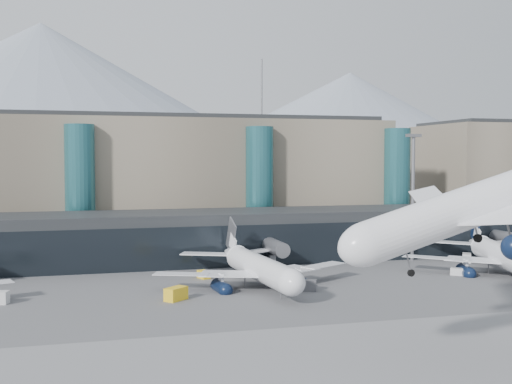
# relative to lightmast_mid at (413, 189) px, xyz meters

# --- Properties ---
(ground) EXTENTS (900.00, 900.00, 0.00)m
(ground) POSITION_rel_lightmast_mid_xyz_m (-30.00, -48.00, -14.42)
(ground) COLOR #515154
(ground) RESTS_ON ground
(runway_strip) EXTENTS (400.00, 40.00, 0.04)m
(runway_strip) POSITION_rel_lightmast_mid_xyz_m (-30.00, -63.00, -14.40)
(runway_strip) COLOR slate
(runway_strip) RESTS_ON ground
(runway_markings) EXTENTS (128.00, 1.00, 0.02)m
(runway_markings) POSITION_rel_lightmast_mid_xyz_m (-30.00, -63.00, -14.37)
(runway_markings) COLOR gold
(runway_markings) RESTS_ON ground
(concourse) EXTENTS (170.00, 27.00, 10.00)m
(concourse) POSITION_rel_lightmast_mid_xyz_m (-30.02, 9.73, -9.45)
(concourse) COLOR black
(concourse) RESTS_ON ground
(terminal_main) EXTENTS (130.00, 30.00, 31.00)m
(terminal_main) POSITION_rel_lightmast_mid_xyz_m (-55.00, 42.00, 1.03)
(terminal_main) COLOR gray
(terminal_main) RESTS_ON ground
(teal_towers) EXTENTS (116.40, 19.40, 46.00)m
(teal_towers) POSITION_rel_lightmast_mid_xyz_m (-44.99, 26.01, -0.41)
(teal_towers) COLOR #245F66
(teal_towers) RESTS_ON ground
(mountain_ridge) EXTENTS (910.00, 400.00, 110.00)m
(mountain_ridge) POSITION_rel_lightmast_mid_xyz_m (-14.03, 332.00, 31.33)
(mountain_ridge) COLOR gray
(mountain_ridge) RESTS_ON ground
(lightmast_mid) EXTENTS (3.00, 1.20, 25.60)m
(lightmast_mid) POSITION_rel_lightmast_mid_xyz_m (0.00, 0.00, 0.00)
(lightmast_mid) COLOR slate
(lightmast_mid) RESTS_ON ground
(hero_jet) EXTENTS (36.19, 36.88, 11.90)m
(hero_jet) POSITION_rel_lightmast_mid_xyz_m (-23.52, -61.07, 3.42)
(hero_jet) COLOR white
(hero_jet) RESTS_ON ground
(jet_parked_mid) EXTENTS (35.07, 34.56, 11.33)m
(jet_parked_mid) POSITION_rel_lightmast_mid_xyz_m (-37.47, -15.58, -10.13)
(jet_parked_mid) COLOR white
(jet_parked_mid) RESTS_ON ground
(jet_parked_right) EXTENTS (34.90, 36.49, 11.71)m
(jet_parked_right) POSITION_rel_lightmast_mid_xyz_m (8.73, -15.58, -9.99)
(jet_parked_right) COLOR white
(jet_parked_right) RESTS_ON ground
(veh_b) EXTENTS (2.16, 2.71, 1.36)m
(veh_b) POSITION_rel_lightmast_mid_xyz_m (-44.45, -8.35, -13.74)
(veh_b) COLOR yellow
(veh_b) RESTS_ON ground
(veh_c) EXTENTS (3.47, 2.69, 1.71)m
(veh_c) POSITION_rel_lightmast_mid_xyz_m (-30.83, -22.79, -13.56)
(veh_c) COLOR #4A4B4F
(veh_c) RESTS_ON ground
(veh_d) EXTENTS (2.99, 3.39, 1.72)m
(veh_d) POSITION_rel_lightmast_mid_xyz_m (9.45, -4.86, -13.56)
(veh_d) COLOR silver
(veh_d) RESTS_ON ground
(veh_g) EXTENTS (2.51, 2.35, 1.28)m
(veh_g) POSITION_rel_lightmast_mid_xyz_m (-0.57, -17.11, -13.78)
(veh_g) COLOR silver
(veh_g) RESTS_ON ground
(veh_h) EXTENTS (3.79, 3.67, 1.91)m
(veh_h) POSITION_rel_lightmast_mid_xyz_m (-51.48, -24.17, -13.46)
(veh_h) COLOR yellow
(veh_h) RESTS_ON ground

